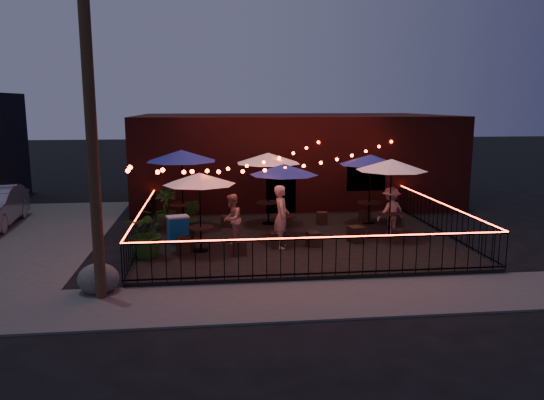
{
  "coord_description": "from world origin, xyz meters",
  "views": [
    {
      "loc": [
        -2.78,
        -14.8,
        4.52
      ],
      "look_at": [
        -0.84,
        1.93,
        1.45
      ],
      "focal_mm": 35.0,
      "sensor_mm": 36.0,
      "label": 1
    }
  ],
  "objects_px": {
    "boulder": "(99,279)",
    "cafe_table_4": "(392,166)",
    "cafe_table_5": "(370,161)",
    "cooler": "(178,229)",
    "utility_pole": "(91,127)",
    "cafe_table_3": "(268,159)",
    "cafe_table_2": "(284,170)",
    "cafe_table_0": "(199,180)",
    "cafe_table_1": "(181,157)"
  },
  "relations": [
    {
      "from": "cafe_table_2",
      "to": "cafe_table_4",
      "type": "relative_size",
      "value": 0.9
    },
    {
      "from": "cafe_table_3",
      "to": "cafe_table_4",
      "type": "relative_size",
      "value": 1.03
    },
    {
      "from": "cafe_table_1",
      "to": "cooler",
      "type": "relative_size",
      "value": 3.74
    },
    {
      "from": "cafe_table_1",
      "to": "cafe_table_4",
      "type": "xyz_separation_m",
      "value": [
        6.89,
        -2.11,
        -0.17
      ]
    },
    {
      "from": "cafe_table_1",
      "to": "cafe_table_4",
      "type": "height_order",
      "value": "cafe_table_1"
    },
    {
      "from": "cafe_table_1",
      "to": "boulder",
      "type": "distance_m",
      "value": 6.84
    },
    {
      "from": "cafe_table_2",
      "to": "utility_pole",
      "type": "bearing_deg",
      "value": -137.38
    },
    {
      "from": "cafe_table_5",
      "to": "cooler",
      "type": "height_order",
      "value": "cafe_table_5"
    },
    {
      "from": "cafe_table_0",
      "to": "cafe_table_3",
      "type": "height_order",
      "value": "cafe_table_3"
    },
    {
      "from": "utility_pole",
      "to": "cooler",
      "type": "bearing_deg",
      "value": 70.61
    },
    {
      "from": "cafe_table_4",
      "to": "cooler",
      "type": "height_order",
      "value": "cafe_table_4"
    },
    {
      "from": "utility_pole",
      "to": "cafe_table_1",
      "type": "bearing_deg",
      "value": 76.31
    },
    {
      "from": "utility_pole",
      "to": "boulder",
      "type": "bearing_deg",
      "value": 108.41
    },
    {
      "from": "cafe_table_5",
      "to": "boulder",
      "type": "height_order",
      "value": "cafe_table_5"
    },
    {
      "from": "utility_pole",
      "to": "cafe_table_4",
      "type": "xyz_separation_m",
      "value": [
        8.49,
        4.45,
        -1.49
      ]
    },
    {
      "from": "cafe_table_3",
      "to": "cafe_table_2",
      "type": "bearing_deg",
      "value": -83.09
    },
    {
      "from": "cafe_table_0",
      "to": "cafe_table_5",
      "type": "distance_m",
      "value": 6.85
    },
    {
      "from": "utility_pole",
      "to": "cafe_table_5",
      "type": "relative_size",
      "value": 2.73
    },
    {
      "from": "cooler",
      "to": "boulder",
      "type": "xyz_separation_m",
      "value": [
        -1.66,
        -4.01,
        -0.23
      ]
    },
    {
      "from": "cafe_table_4",
      "to": "cafe_table_5",
      "type": "height_order",
      "value": "cafe_table_4"
    },
    {
      "from": "cafe_table_1",
      "to": "cafe_table_3",
      "type": "xyz_separation_m",
      "value": [
        3.09,
        0.2,
        -0.14
      ]
    },
    {
      "from": "cafe_table_0",
      "to": "cafe_table_1",
      "type": "distance_m",
      "value": 3.31
    },
    {
      "from": "cooler",
      "to": "cafe_table_1",
      "type": "bearing_deg",
      "value": 72.67
    },
    {
      "from": "cafe_table_2",
      "to": "cafe_table_5",
      "type": "bearing_deg",
      "value": 28.61
    },
    {
      "from": "cafe_table_5",
      "to": "boulder",
      "type": "bearing_deg",
      "value": -144.53
    },
    {
      "from": "cafe_table_4",
      "to": "cafe_table_2",
      "type": "bearing_deg",
      "value": 178.31
    },
    {
      "from": "cafe_table_1",
      "to": "cafe_table_4",
      "type": "bearing_deg",
      "value": -17.04
    },
    {
      "from": "cafe_table_4",
      "to": "cafe_table_5",
      "type": "xyz_separation_m",
      "value": [
        -0.1,
        1.98,
        -0.03
      ]
    },
    {
      "from": "cafe_table_4",
      "to": "cafe_table_5",
      "type": "relative_size",
      "value": 1.03
    },
    {
      "from": "boulder",
      "to": "cafe_table_4",
      "type": "bearing_deg",
      "value": 25.38
    },
    {
      "from": "cafe_table_0",
      "to": "cafe_table_5",
      "type": "xyz_separation_m",
      "value": [
        6.11,
        3.08,
        0.16
      ]
    },
    {
      "from": "cafe_table_3",
      "to": "utility_pole",
      "type": "bearing_deg",
      "value": -124.69
    },
    {
      "from": "cafe_table_3",
      "to": "boulder",
      "type": "height_order",
      "value": "cafe_table_3"
    },
    {
      "from": "cafe_table_3",
      "to": "boulder",
      "type": "xyz_separation_m",
      "value": [
        -4.81,
        -6.4,
        -2.18
      ]
    },
    {
      "from": "utility_pole",
      "to": "cafe_table_1",
      "type": "relative_size",
      "value": 2.45
    },
    {
      "from": "cafe_table_2",
      "to": "cooler",
      "type": "height_order",
      "value": "cafe_table_2"
    },
    {
      "from": "cafe_table_2",
      "to": "cafe_table_4",
      "type": "distance_m",
      "value": 3.54
    },
    {
      "from": "cafe_table_1",
      "to": "cafe_table_5",
      "type": "xyz_separation_m",
      "value": [
        6.79,
        -0.13,
        -0.21
      ]
    },
    {
      "from": "cafe_table_1",
      "to": "cafe_table_5",
      "type": "height_order",
      "value": "cafe_table_1"
    },
    {
      "from": "utility_pole",
      "to": "cafe_table_4",
      "type": "bearing_deg",
      "value": 27.68
    },
    {
      "from": "cafe_table_0",
      "to": "cooler",
      "type": "height_order",
      "value": "cafe_table_0"
    },
    {
      "from": "cafe_table_0",
      "to": "cafe_table_3",
      "type": "relative_size",
      "value": 0.77
    },
    {
      "from": "utility_pole",
      "to": "cafe_table_3",
      "type": "distance_m",
      "value": 8.36
    },
    {
      "from": "cafe_table_1",
      "to": "cafe_table_3",
      "type": "bearing_deg",
      "value": 3.78
    },
    {
      "from": "utility_pole",
      "to": "cafe_table_4",
      "type": "distance_m",
      "value": 9.7
    },
    {
      "from": "cafe_table_2",
      "to": "cafe_table_5",
      "type": "height_order",
      "value": "cafe_table_5"
    },
    {
      "from": "cafe_table_2",
      "to": "cafe_table_3",
      "type": "relative_size",
      "value": 0.87
    },
    {
      "from": "cafe_table_1",
      "to": "cafe_table_3",
      "type": "distance_m",
      "value": 3.1
    },
    {
      "from": "cafe_table_0",
      "to": "cafe_table_4",
      "type": "bearing_deg",
      "value": 10.07
    },
    {
      "from": "utility_pole",
      "to": "boulder",
      "type": "distance_m",
      "value": 3.65
    }
  ]
}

